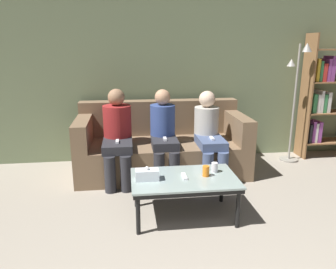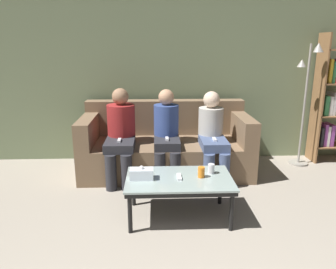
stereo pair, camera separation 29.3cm
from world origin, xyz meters
name	(u,v)px [view 2 (the right image)]	position (x,y,z in m)	size (l,w,h in m)	color
wall_back	(165,69)	(0.00, 4.15, 1.30)	(12.00, 0.06, 2.60)	#707F5B
couch	(166,147)	(0.00, 3.61, 0.33)	(2.16, 0.95, 0.90)	brown
coffee_table	(179,182)	(0.08, 2.36, 0.37)	(1.01, 0.62, 0.41)	#8C9E99
cup_near_left	(201,172)	(0.29, 2.37, 0.46)	(0.07, 0.07, 0.10)	orange
cup_near_right	(211,169)	(0.40, 2.46, 0.46)	(0.06, 0.06, 0.10)	silver
tissue_box	(142,174)	(-0.27, 2.35, 0.46)	(0.22, 0.12, 0.13)	silver
game_remote	(179,177)	(0.08, 2.36, 0.42)	(0.04, 0.15, 0.02)	white
standing_lamp	(307,92)	(1.90, 3.78, 1.02)	(0.31, 0.26, 1.66)	gray
seated_person_left_end	(121,132)	(-0.57, 3.38, 0.60)	(0.35, 0.72, 1.12)	#28282D
seated_person_mid_left	(167,132)	(0.00, 3.39, 0.59)	(0.31, 0.64, 1.10)	#28282D
seated_person_mid_right	(212,133)	(0.57, 3.36, 0.57)	(0.31, 0.71, 1.08)	#47567A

